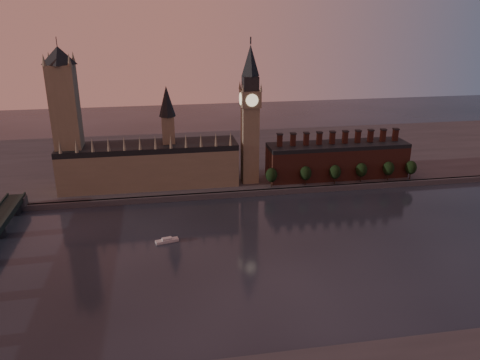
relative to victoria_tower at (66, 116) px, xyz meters
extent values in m
plane|color=black|center=(120.00, -115.00, -59.09)|extent=(900.00, 900.00, 0.00)
cube|color=#47474C|center=(120.00, -25.00, -57.09)|extent=(900.00, 4.00, 4.00)
cube|color=#47474C|center=(120.00, 65.00, -57.09)|extent=(900.00, 180.00, 4.00)
cube|color=#796D56|center=(55.00, 0.00, -41.09)|extent=(130.00, 30.00, 28.00)
cube|color=black|center=(55.00, 0.00, -25.09)|extent=(130.00, 30.00, 4.00)
cube|color=#796D56|center=(70.00, 0.00, -15.09)|extent=(9.00, 9.00, 24.00)
cone|color=black|center=(70.00, 0.00, 7.91)|extent=(12.00, 12.00, 22.00)
cone|color=#796D56|center=(-4.00, -14.00, -18.09)|extent=(2.60, 2.60, 10.00)
cone|color=#796D56|center=(6.73, -14.00, -18.09)|extent=(2.60, 2.60, 10.00)
cone|color=#796D56|center=(17.45, -14.00, -18.09)|extent=(2.60, 2.60, 10.00)
cone|color=#796D56|center=(28.18, -14.00, -18.09)|extent=(2.60, 2.60, 10.00)
cone|color=#796D56|center=(38.91, -14.00, -18.09)|extent=(2.60, 2.60, 10.00)
cone|color=#796D56|center=(49.64, -14.00, -18.09)|extent=(2.60, 2.60, 10.00)
cone|color=#796D56|center=(60.36, -14.00, -18.09)|extent=(2.60, 2.60, 10.00)
cone|color=#796D56|center=(71.09, -14.00, -18.09)|extent=(2.60, 2.60, 10.00)
cone|color=#796D56|center=(81.82, -14.00, -18.09)|extent=(2.60, 2.60, 10.00)
cone|color=#796D56|center=(92.55, -14.00, -18.09)|extent=(2.60, 2.60, 10.00)
cone|color=#796D56|center=(103.27, -14.00, -18.09)|extent=(2.60, 2.60, 10.00)
cone|color=#796D56|center=(114.00, -14.00, -18.09)|extent=(2.60, 2.60, 10.00)
cube|color=#796D56|center=(0.00, 0.00, -10.09)|extent=(18.00, 18.00, 90.00)
cone|color=black|center=(0.00, 0.00, 40.91)|extent=(24.00, 24.00, 12.00)
cylinder|color=#232326|center=(0.00, 0.00, 46.91)|extent=(0.50, 0.50, 12.00)
cone|color=#796D56|center=(-8.00, -8.00, 38.91)|extent=(3.00, 3.00, 8.00)
cone|color=#796D56|center=(8.00, -8.00, 38.91)|extent=(3.00, 3.00, 8.00)
cone|color=#796D56|center=(-8.00, 8.00, 38.91)|extent=(3.00, 3.00, 8.00)
cone|color=#796D56|center=(8.00, 8.00, 38.91)|extent=(3.00, 3.00, 8.00)
cube|color=#796D56|center=(130.00, -5.00, -26.09)|extent=(12.00, 12.00, 58.00)
cube|color=#796D56|center=(130.00, -5.00, 8.91)|extent=(14.00, 14.00, 12.00)
cube|color=#232326|center=(130.00, -5.00, 19.91)|extent=(11.00, 11.00, 10.00)
cone|color=black|center=(130.00, -5.00, 35.91)|extent=(13.00, 13.00, 22.00)
cylinder|color=#232326|center=(130.00, -5.00, 49.41)|extent=(1.00, 1.00, 5.00)
cylinder|color=beige|center=(130.00, -12.20, 8.91)|extent=(9.00, 0.50, 9.00)
cylinder|color=beige|center=(130.00, 2.20, 8.91)|extent=(9.00, 0.50, 9.00)
cylinder|color=beige|center=(122.80, -5.00, 8.91)|extent=(0.50, 9.00, 9.00)
cylinder|color=beige|center=(137.20, -5.00, 8.91)|extent=(0.50, 9.00, 9.00)
cone|color=#796D56|center=(123.50, -11.50, 17.91)|extent=(2.00, 2.00, 6.00)
cone|color=#796D56|center=(136.50, -11.50, 17.91)|extent=(2.00, 2.00, 6.00)
cone|color=#796D56|center=(123.50, 1.50, 17.91)|extent=(2.00, 2.00, 6.00)
cone|color=#796D56|center=(136.50, 1.50, 17.91)|extent=(2.00, 2.00, 6.00)
cube|color=#582A21|center=(200.00, -5.00, -43.09)|extent=(110.00, 25.00, 24.00)
cube|color=black|center=(200.00, -5.00, -29.59)|extent=(110.00, 25.00, 3.00)
cube|color=#582A21|center=(153.00, -5.00, -23.59)|extent=(3.50, 3.50, 9.00)
cube|color=#232326|center=(153.00, -5.00, -18.59)|extent=(4.20, 4.20, 1.00)
cube|color=#582A21|center=(163.44, -5.00, -23.59)|extent=(3.50, 3.50, 9.00)
cube|color=#232326|center=(163.44, -5.00, -18.59)|extent=(4.20, 4.20, 1.00)
cube|color=#582A21|center=(173.89, -5.00, -23.59)|extent=(3.50, 3.50, 9.00)
cube|color=#232326|center=(173.89, -5.00, -18.59)|extent=(4.20, 4.20, 1.00)
cube|color=#582A21|center=(184.33, -5.00, -23.59)|extent=(3.50, 3.50, 9.00)
cube|color=#232326|center=(184.33, -5.00, -18.59)|extent=(4.20, 4.20, 1.00)
cube|color=#582A21|center=(194.78, -5.00, -23.59)|extent=(3.50, 3.50, 9.00)
cube|color=#232326|center=(194.78, -5.00, -18.59)|extent=(4.20, 4.20, 1.00)
cube|color=#582A21|center=(205.22, -5.00, -23.59)|extent=(3.50, 3.50, 9.00)
cube|color=#232326|center=(205.22, -5.00, -18.59)|extent=(4.20, 4.20, 1.00)
cube|color=#582A21|center=(215.67, -5.00, -23.59)|extent=(3.50, 3.50, 9.00)
cube|color=#232326|center=(215.67, -5.00, -18.59)|extent=(4.20, 4.20, 1.00)
cube|color=#582A21|center=(226.11, -5.00, -23.59)|extent=(3.50, 3.50, 9.00)
cube|color=#232326|center=(226.11, -5.00, -18.59)|extent=(4.20, 4.20, 1.00)
cube|color=#582A21|center=(236.56, -5.00, -23.59)|extent=(3.50, 3.50, 9.00)
cube|color=#232326|center=(236.56, -5.00, -18.59)|extent=(4.20, 4.20, 1.00)
cube|color=#582A21|center=(247.00, -5.00, -23.59)|extent=(3.50, 3.50, 9.00)
cube|color=#232326|center=(247.00, -5.00, -18.59)|extent=(4.20, 4.20, 1.00)
cylinder|color=black|center=(143.57, -19.98, -52.09)|extent=(0.80, 0.80, 6.00)
ellipsoid|color=black|center=(143.57, -19.98, -45.59)|extent=(8.60, 8.60, 10.75)
cylinder|color=black|center=(169.77, -20.50, -52.09)|extent=(0.80, 0.80, 6.00)
ellipsoid|color=black|center=(169.77, -20.50, -45.59)|extent=(8.60, 8.60, 10.75)
cylinder|color=black|center=(192.56, -21.42, -52.09)|extent=(0.80, 0.80, 6.00)
ellipsoid|color=black|center=(192.56, -21.42, -45.59)|extent=(8.60, 8.60, 10.75)
cylinder|color=black|center=(214.12, -20.23, -52.09)|extent=(0.80, 0.80, 6.00)
ellipsoid|color=black|center=(214.12, -20.23, -45.59)|extent=(8.60, 8.60, 10.75)
cylinder|color=black|center=(236.29, -20.35, -52.09)|extent=(0.80, 0.80, 6.00)
ellipsoid|color=black|center=(236.29, -20.35, -45.59)|extent=(8.60, 8.60, 10.75)
cylinder|color=black|center=(254.39, -21.38, -52.09)|extent=(0.80, 0.80, 6.00)
ellipsoid|color=black|center=(254.39, -21.38, -45.59)|extent=(8.60, 8.60, 10.75)
cube|color=#47474C|center=(-35.00, -25.00, -52.09)|extent=(14.00, 8.00, 6.00)
cylinder|color=#232326|center=(-35.00, -30.00, -55.21)|extent=(8.00, 8.00, 7.75)
cube|color=#BDBDBD|center=(64.64, -87.87, -58.32)|extent=(13.96, 6.77, 1.54)
cube|color=#BDBDBD|center=(64.64, -87.87, -56.97)|extent=(6.26, 4.11, 1.15)
camera|label=1|loc=(65.47, -337.65, 69.93)|focal=35.00mm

